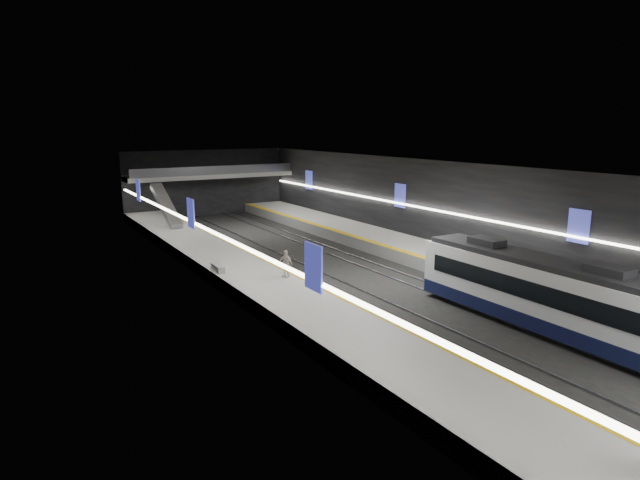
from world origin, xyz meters
TOP-DOWN VIEW (x-y plane):
  - ground at (0.00, 0.00)m, footprint 70.00×70.00m
  - ceiling at (0.00, 0.00)m, footprint 20.00×70.00m
  - wall_left at (-10.00, 0.00)m, footprint 0.04×70.00m
  - wall_right at (10.00, 0.00)m, footprint 0.04×70.00m
  - wall_back at (0.00, 35.00)m, footprint 20.00×0.04m
  - platform_left at (-7.50, 0.00)m, footprint 5.00×70.00m
  - tile_surface_left at (-7.50, 0.00)m, footprint 5.00×70.00m
  - tactile_strip_left at (-5.30, 0.00)m, footprint 0.60×70.00m
  - platform_right at (7.50, 0.00)m, footprint 5.00×70.00m
  - tile_surface_right at (7.50, 0.00)m, footprint 5.00×70.00m
  - tactile_strip_right at (5.30, 0.00)m, footprint 0.60×70.00m
  - rails at (-0.00, 0.00)m, footprint 6.52×70.00m
  - ad_posters at (-0.00, 1.00)m, footprint 19.94×53.50m
  - cove_light_left at (-9.80, 0.00)m, footprint 0.25×68.60m
  - cove_light_right at (9.80, 0.00)m, footprint 0.25×68.60m
  - mezzanine_bridge at (0.00, 32.93)m, footprint 20.00×3.00m
  - escalator at (-7.50, 26.00)m, footprint 1.20×7.50m
  - bench_left_far at (-9.50, 5.85)m, footprint 0.57×1.80m
  - bench_right_far at (9.50, -0.21)m, footprint 0.82×1.97m
  - passenger_left_a at (-6.20, 2.01)m, footprint 0.85×1.16m

SIDE VIEW (x-z plane):
  - ground at x=0.00m, z-range 0.00..0.00m
  - rails at x=0.00m, z-range 0.00..0.12m
  - platform_left at x=-7.50m, z-range 0.00..1.00m
  - platform_right at x=7.50m, z-range 0.00..1.00m
  - tile_surface_left at x=-7.50m, z-range 1.00..1.02m
  - tile_surface_right at x=7.50m, z-range 1.00..1.02m
  - tactile_strip_left at x=-5.30m, z-range 1.01..1.03m
  - tactile_strip_right at x=5.30m, z-range 1.01..1.03m
  - bench_left_far at x=-9.50m, z-range 1.00..1.44m
  - bench_right_far at x=9.50m, z-range 1.00..1.47m
  - passenger_left_a at x=-6.20m, z-range 1.00..2.84m
  - escalator at x=-7.50m, z-range 0.94..4.86m
  - cove_light_left at x=-9.80m, z-range 3.74..3.86m
  - cove_light_right at x=9.80m, z-range 3.74..3.86m
  - wall_left at x=-10.00m, z-range 0.00..8.00m
  - wall_right at x=10.00m, z-range 0.00..8.00m
  - wall_back at x=0.00m, z-range 0.00..8.00m
  - ad_posters at x=0.00m, z-range 3.40..5.60m
  - mezzanine_bridge at x=0.00m, z-range 4.29..5.79m
  - ceiling at x=0.00m, z-range 7.98..8.02m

